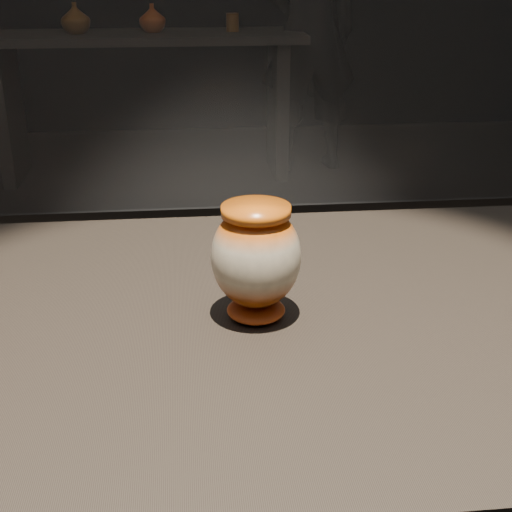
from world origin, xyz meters
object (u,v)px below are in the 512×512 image
(display_plinth, at_px, (150,475))
(back_shelf, at_px, (144,77))
(visitor, at_px, (309,31))
(main_vase, at_px, (256,258))

(display_plinth, distance_m, back_shelf, 3.73)
(back_shelf, bearing_deg, visitor, 3.34)
(display_plinth, distance_m, main_vase, 0.39)
(display_plinth, height_order, back_shelf, same)
(display_plinth, distance_m, visitor, 3.90)
(main_vase, height_order, back_shelf, main_vase)
(main_vase, distance_m, back_shelf, 3.76)
(back_shelf, relative_size, visitor, 1.12)
(display_plinth, xyz_separation_m, visitor, (0.90, 3.78, 0.26))
(main_vase, relative_size, visitor, 0.09)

